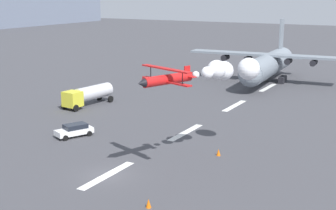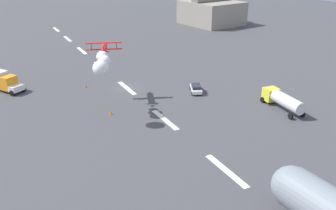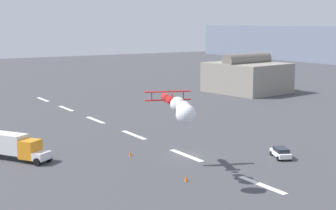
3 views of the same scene
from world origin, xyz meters
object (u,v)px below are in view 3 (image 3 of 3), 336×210
Objects in this scene: semi_truck_orange at (5,144)px; traffic_cone_near at (130,153)px; airport_staff_sedan at (281,152)px; traffic_cone_far at (186,178)px; stunt_biplane_red at (180,107)px.

semi_truck_orange is 17.05× the size of traffic_cone_near.
airport_staff_sedan is 6.34× the size of traffic_cone_far.
airport_staff_sedan reaches higher than traffic_cone_far.
airport_staff_sedan is at bearing 55.01° from traffic_cone_near.
traffic_cone_far is at bearing 35.18° from semi_truck_orange.
airport_staff_sedan is at bearing 93.54° from stunt_biplane_red.
airport_staff_sedan is 17.86m from traffic_cone_far.
airport_staff_sedan is at bearing 58.40° from semi_truck_orange.
stunt_biplane_red reaches higher than semi_truck_orange.
stunt_biplane_red reaches higher than airport_staff_sedan.
traffic_cone_near is at bearing 178.52° from stunt_biplane_red.
airport_staff_sedan is 21.84m from traffic_cone_near.
stunt_biplane_red is 19.58× the size of traffic_cone_near.
traffic_cone_near is (8.25, 15.87, -1.74)m from semi_truck_orange.
airport_staff_sedan is (20.77, 33.75, -1.30)m from semi_truck_orange.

